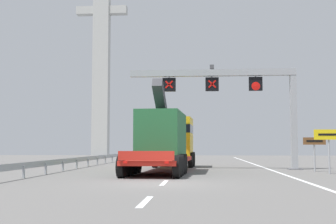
{
  "coord_description": "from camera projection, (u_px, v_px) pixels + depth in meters",
  "views": [
    {
      "loc": [
        1.71,
        -18.47,
        1.56
      ],
      "look_at": [
        -0.39,
        9.72,
        3.71
      ],
      "focal_mm": 47.69,
      "sensor_mm": 36.0,
      "label": 1
    }
  ],
  "objects": [
    {
      "name": "guardrail_left",
      "position": [
        87.0,
        159.0,
        33.77
      ],
      "size": [
        0.13,
        33.84,
        0.76
      ],
      "color": "#999EA3",
      "rests_on": "ground"
    },
    {
      "name": "edge_line_right",
      "position": [
        269.0,
        169.0,
        29.85
      ],
      "size": [
        0.2,
        63.0,
        0.01
      ],
      "primitive_type": "cube",
      "color": "silver",
      "rests_on": "ground"
    },
    {
      "name": "bridge_pylon_distant",
      "position": [
        102.0,
        36.0,
        79.17
      ],
      "size": [
        9.0,
        2.0,
        41.33
      ],
      "color": "#B7B7B2",
      "rests_on": "ground"
    },
    {
      "name": "heavy_haul_truck_red",
      "position": [
        167.0,
        139.0,
        28.92
      ],
      "size": [
        3.6,
        14.16,
        5.3
      ],
      "color": "red",
      "rests_on": "ground"
    },
    {
      "name": "tourist_info_sign_brown",
      "position": [
        314.0,
        146.0,
        27.12
      ],
      "size": [
        1.35,
        0.15,
        2.08
      ],
      "color": "#9EA0A5",
      "rests_on": "ground"
    },
    {
      "name": "overhead_lane_gantry",
      "position": [
        235.0,
        88.0,
        30.11
      ],
      "size": [
        11.45,
        0.9,
        7.05
      ],
      "color": "#9EA0A5",
      "rests_on": "ground"
    },
    {
      "name": "ground",
      "position": [
        160.0,
        184.0,
        18.38
      ],
      "size": [
        112.0,
        112.0,
        0.0
      ],
      "primitive_type": "plane",
      "color": "slate"
    },
    {
      "name": "exit_sign_yellow",
      "position": [
        329.0,
        140.0,
        24.93
      ],
      "size": [
        1.65,
        0.15,
        2.48
      ],
      "color": "#9EA0A5",
      "rests_on": "ground"
    },
    {
      "name": "lane_markings",
      "position": [
        183.0,
        164.0,
        37.79
      ],
      "size": [
        0.2,
        53.67,
        0.01
      ],
      "color": "silver",
      "rests_on": "ground"
    }
  ]
}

